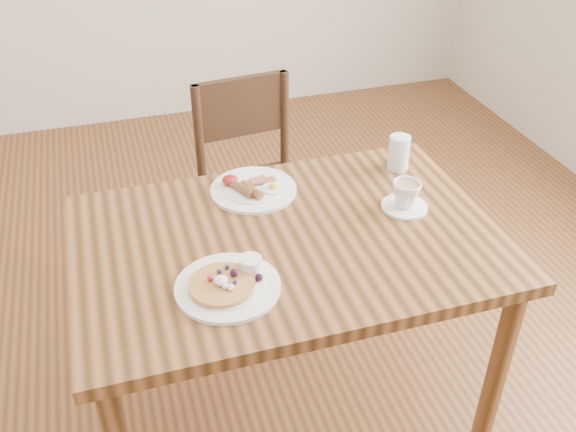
# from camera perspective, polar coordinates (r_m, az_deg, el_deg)

# --- Properties ---
(ground) EXTENTS (5.00, 5.00, 0.00)m
(ground) POSITION_cam_1_polar(r_m,az_deg,el_deg) (2.34, -0.00, -16.82)
(ground) COLOR #5D2F1A
(ground) RESTS_ON ground
(dining_table) EXTENTS (1.20, 0.80, 0.75)m
(dining_table) POSITION_cam_1_polar(r_m,az_deg,el_deg) (1.87, -0.00, -4.26)
(dining_table) COLOR brown
(dining_table) RESTS_ON ground
(chair_far) EXTENTS (0.46, 0.46, 0.88)m
(chair_far) POSITION_cam_1_polar(r_m,az_deg,el_deg) (2.55, -2.94, 3.04)
(chair_far) COLOR #371F14
(chair_far) RESTS_ON ground
(pancake_plate) EXTENTS (0.27, 0.27, 0.06)m
(pancake_plate) POSITION_cam_1_polar(r_m,az_deg,el_deg) (1.64, -5.29, -6.01)
(pancake_plate) COLOR white
(pancake_plate) RESTS_ON dining_table
(breakfast_plate) EXTENTS (0.27, 0.27, 0.04)m
(breakfast_plate) POSITION_cam_1_polar(r_m,az_deg,el_deg) (2.00, -3.20, 2.45)
(breakfast_plate) COLOR white
(breakfast_plate) RESTS_ON dining_table
(teacup_saucer) EXTENTS (0.14, 0.14, 0.09)m
(teacup_saucer) POSITION_cam_1_polar(r_m,az_deg,el_deg) (1.94, 10.42, 1.71)
(teacup_saucer) COLOR white
(teacup_saucer) RESTS_ON dining_table
(water_glass) EXTENTS (0.07, 0.07, 0.11)m
(water_glass) POSITION_cam_1_polar(r_m,az_deg,el_deg) (2.14, 9.82, 5.57)
(water_glass) COLOR silver
(water_glass) RESTS_ON dining_table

